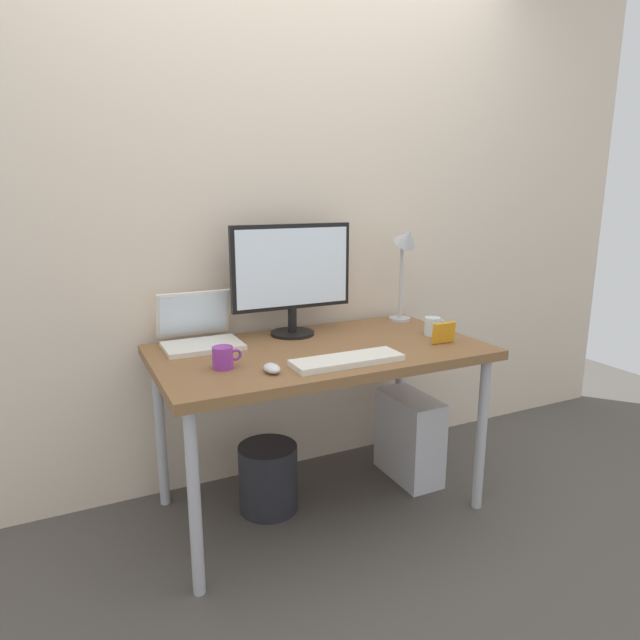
{
  "coord_description": "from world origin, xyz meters",
  "views": [
    {
      "loc": [
        -0.97,
        -2.02,
        1.39
      ],
      "look_at": [
        0.0,
        0.0,
        0.86
      ],
      "focal_mm": 30.98,
      "sensor_mm": 36.0,
      "label": 1
    }
  ],
  "objects_px": {
    "mouse": "(272,368)",
    "coffee_mug": "(223,357)",
    "desk": "(320,362)",
    "desk_lamp": "(406,252)",
    "computer_tower": "(409,437)",
    "photo_frame": "(444,333)",
    "monitor": "(292,273)",
    "keyboard": "(347,360)",
    "wastebasket": "(268,477)",
    "laptop": "(199,332)",
    "glass_cup": "(433,326)"
  },
  "relations": [
    {
      "from": "desk_lamp",
      "to": "laptop",
      "type": "bearing_deg",
      "value": 178.91
    },
    {
      "from": "keyboard",
      "to": "laptop",
      "type": "bearing_deg",
      "value": 131.42
    },
    {
      "from": "desk",
      "to": "coffee_mug",
      "type": "xyz_separation_m",
      "value": [
        -0.44,
        -0.09,
        0.1
      ]
    },
    {
      "from": "coffee_mug",
      "to": "wastebasket",
      "type": "xyz_separation_m",
      "value": [
        0.23,
        0.17,
        -0.63
      ]
    },
    {
      "from": "coffee_mug",
      "to": "keyboard",
      "type": "bearing_deg",
      "value": -18.24
    },
    {
      "from": "mouse",
      "to": "glass_cup",
      "type": "distance_m",
      "value": 0.88
    },
    {
      "from": "mouse",
      "to": "photo_frame",
      "type": "bearing_deg",
      "value": 3.27
    },
    {
      "from": "desk_lamp",
      "to": "mouse",
      "type": "xyz_separation_m",
      "value": [
        -0.89,
        -0.47,
        -0.33
      ]
    },
    {
      "from": "photo_frame",
      "to": "desk_lamp",
      "type": "bearing_deg",
      "value": 79.52
    },
    {
      "from": "desk_lamp",
      "to": "computer_tower",
      "type": "distance_m",
      "value": 0.91
    },
    {
      "from": "desk_lamp",
      "to": "wastebasket",
      "type": "xyz_separation_m",
      "value": [
        -0.81,
        -0.17,
        -0.94
      ]
    },
    {
      "from": "monitor",
      "to": "photo_frame",
      "type": "relative_size",
      "value": 5.14
    },
    {
      "from": "desk",
      "to": "monitor",
      "type": "relative_size",
      "value": 2.43
    },
    {
      "from": "desk",
      "to": "laptop",
      "type": "relative_size",
      "value": 4.3
    },
    {
      "from": "desk",
      "to": "monitor",
      "type": "bearing_deg",
      "value": 94.71
    },
    {
      "from": "mouse",
      "to": "coffee_mug",
      "type": "height_order",
      "value": "coffee_mug"
    },
    {
      "from": "glass_cup",
      "to": "computer_tower",
      "type": "bearing_deg",
      "value": 120.69
    },
    {
      "from": "glass_cup",
      "to": "desk_lamp",
      "type": "bearing_deg",
      "value": 83.56
    },
    {
      "from": "coffee_mug",
      "to": "glass_cup",
      "type": "bearing_deg",
      "value": 3.23
    },
    {
      "from": "photo_frame",
      "to": "computer_tower",
      "type": "relative_size",
      "value": 0.26
    },
    {
      "from": "mouse",
      "to": "laptop",
      "type": "bearing_deg",
      "value": 106.8
    },
    {
      "from": "mouse",
      "to": "coffee_mug",
      "type": "distance_m",
      "value": 0.19
    },
    {
      "from": "desk",
      "to": "desk_lamp",
      "type": "bearing_deg",
      "value": 22.87
    },
    {
      "from": "desk",
      "to": "laptop",
      "type": "height_order",
      "value": "laptop"
    },
    {
      "from": "mouse",
      "to": "photo_frame",
      "type": "relative_size",
      "value": 0.82
    },
    {
      "from": "desk_lamp",
      "to": "coffee_mug",
      "type": "height_order",
      "value": "desk_lamp"
    },
    {
      "from": "computer_tower",
      "to": "photo_frame",
      "type": "bearing_deg",
      "value": -89.43
    },
    {
      "from": "photo_frame",
      "to": "computer_tower",
      "type": "xyz_separation_m",
      "value": [
        -0.0,
        0.22,
        -0.58
      ]
    },
    {
      "from": "desk_lamp",
      "to": "keyboard",
      "type": "relative_size",
      "value": 1.11
    },
    {
      "from": "desk_lamp",
      "to": "glass_cup",
      "type": "height_order",
      "value": "desk_lamp"
    },
    {
      "from": "laptop",
      "to": "glass_cup",
      "type": "relative_size",
      "value": 2.95
    },
    {
      "from": "keyboard",
      "to": "photo_frame",
      "type": "relative_size",
      "value": 4.0
    },
    {
      "from": "glass_cup",
      "to": "photo_frame",
      "type": "relative_size",
      "value": 0.99
    },
    {
      "from": "monitor",
      "to": "keyboard",
      "type": "relative_size",
      "value": 1.29
    },
    {
      "from": "laptop",
      "to": "keyboard",
      "type": "xyz_separation_m",
      "value": [
        0.45,
        -0.51,
        -0.04
      ]
    },
    {
      "from": "desk_lamp",
      "to": "mouse",
      "type": "bearing_deg",
      "value": -152.26
    },
    {
      "from": "mouse",
      "to": "keyboard",
      "type": "bearing_deg",
      "value": -3.79
    },
    {
      "from": "laptop",
      "to": "computer_tower",
      "type": "xyz_separation_m",
      "value": [
        0.95,
        -0.22,
        -0.59
      ]
    },
    {
      "from": "desk",
      "to": "mouse",
      "type": "bearing_deg",
      "value": -143.88
    },
    {
      "from": "keyboard",
      "to": "wastebasket",
      "type": "height_order",
      "value": "keyboard"
    },
    {
      "from": "mouse",
      "to": "photo_frame",
      "type": "xyz_separation_m",
      "value": [
        0.81,
        0.05,
        0.03
      ]
    },
    {
      "from": "desk_lamp",
      "to": "keyboard",
      "type": "xyz_separation_m",
      "value": [
        -0.59,
        -0.49,
        -0.34
      ]
    },
    {
      "from": "mouse",
      "to": "glass_cup",
      "type": "height_order",
      "value": "glass_cup"
    },
    {
      "from": "laptop",
      "to": "photo_frame",
      "type": "xyz_separation_m",
      "value": [
        0.96,
        -0.44,
        -0.01
      ]
    },
    {
      "from": "monitor",
      "to": "computer_tower",
      "type": "bearing_deg",
      "value": -20.99
    },
    {
      "from": "monitor",
      "to": "laptop",
      "type": "height_order",
      "value": "monitor"
    },
    {
      "from": "desk_lamp",
      "to": "computer_tower",
      "type": "bearing_deg",
      "value": -111.46
    },
    {
      "from": "desk",
      "to": "glass_cup",
      "type": "height_order",
      "value": "glass_cup"
    },
    {
      "from": "monitor",
      "to": "desk",
      "type": "bearing_deg",
      "value": -85.29
    },
    {
      "from": "laptop",
      "to": "keyboard",
      "type": "distance_m",
      "value": 0.68
    }
  ]
}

